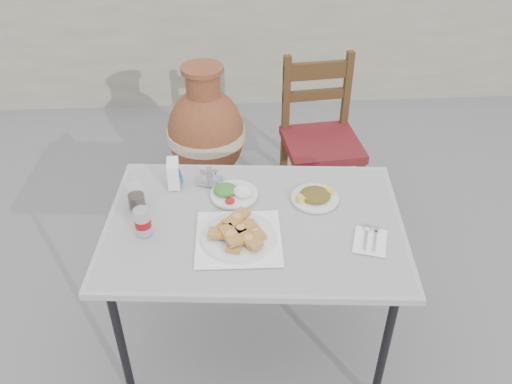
{
  "coord_description": "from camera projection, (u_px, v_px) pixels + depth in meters",
  "views": [
    {
      "loc": [
        -0.19,
        -1.71,
        2.13
      ],
      "look_at": [
        -0.08,
        0.01,
        0.84
      ],
      "focal_mm": 38.0,
      "sensor_mm": 36.0,
      "label": 1
    }
  ],
  "objects": [
    {
      "name": "napkin_holder",
      "position": [
        173.0,
        173.0,
        2.35
      ],
      "size": [
        0.07,
        0.1,
        0.12
      ],
      "rotation": [
        0.0,
        0.0,
        0.05
      ],
      "color": "white",
      "rests_on": "cafe_table"
    },
    {
      "name": "condiment_caddy",
      "position": [
        209.0,
        178.0,
        2.38
      ],
      "size": [
        0.12,
        0.11,
        0.07
      ],
      "rotation": [
        0.0,
        0.0,
        -0.3
      ],
      "color": "silver",
      "rests_on": "cafe_table"
    },
    {
      "name": "pide_plate",
      "position": [
        238.0,
        233.0,
        2.08
      ],
      "size": [
        0.34,
        0.34,
        0.07
      ],
      "rotation": [
        0.0,
        0.0,
        -0.02
      ],
      "color": "white",
      "rests_on": "cafe_table"
    },
    {
      "name": "cola_glass",
      "position": [
        136.0,
        198.0,
        2.22
      ],
      "size": [
        0.07,
        0.07,
        0.11
      ],
      "color": "white",
      "rests_on": "cafe_table"
    },
    {
      "name": "back_wall",
      "position": [
        247.0,
        28.0,
        4.29
      ],
      "size": [
        6.0,
        0.25,
        1.2
      ],
      "primitive_type": "cube",
      "color": "#A09C85",
      "rests_on": "ground"
    },
    {
      "name": "terracotta_urn",
      "position": [
        206.0,
        135.0,
        3.37
      ],
      "size": [
        0.49,
        0.49,
        0.85
      ],
      "color": "brown",
      "rests_on": "ground"
    },
    {
      "name": "salad_rice_plate",
      "position": [
        233.0,
        192.0,
        2.3
      ],
      "size": [
        0.2,
        0.2,
        0.05
      ],
      "color": "silver",
      "rests_on": "cafe_table"
    },
    {
      "name": "chair",
      "position": [
        320.0,
        138.0,
        3.15
      ],
      "size": [
        0.46,
        0.46,
        0.95
      ],
      "rotation": [
        0.0,
        0.0,
        0.11
      ],
      "color": "#371F0F",
      "rests_on": "ground"
    },
    {
      "name": "cafe_table",
      "position": [
        254.0,
        230.0,
        2.21
      ],
      "size": [
        1.26,
        0.91,
        0.73
      ],
      "rotation": [
        0.0,
        0.0,
        -0.08
      ],
      "color": "black",
      "rests_on": "ground"
    },
    {
      "name": "ground",
      "position": [
        273.0,
        330.0,
        2.65
      ],
      "size": [
        80.0,
        80.0,
        0.0
      ],
      "primitive_type": "plane",
      "color": "slate",
      "rests_on": "ground"
    },
    {
      "name": "cutlery_napkin",
      "position": [
        370.0,
        239.0,
        2.09
      ],
      "size": [
        0.17,
        0.19,
        0.01
      ],
      "rotation": [
        0.0,
        0.0,
        -0.31
      ],
      "color": "white",
      "rests_on": "cafe_table"
    },
    {
      "name": "salad_chopped_plate",
      "position": [
        315.0,
        196.0,
        2.29
      ],
      "size": [
        0.2,
        0.2,
        0.04
      ],
      "color": "silver",
      "rests_on": "cafe_table"
    },
    {
      "name": "soda_can",
      "position": [
        143.0,
        222.0,
        2.09
      ],
      "size": [
        0.06,
        0.06,
        0.12
      ],
      "color": "silver",
      "rests_on": "cafe_table"
    }
  ]
}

